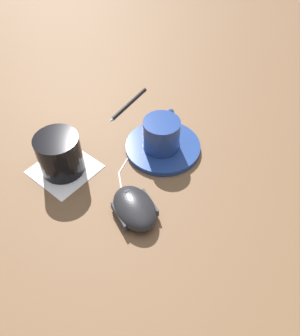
# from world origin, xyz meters

# --- Properties ---
(ground_plane) EXTENTS (3.00, 3.00, 0.00)m
(ground_plane) POSITION_xyz_m (0.00, 0.00, 0.00)
(ground_plane) COLOR brown
(saucer) EXTENTS (0.15, 0.15, 0.01)m
(saucer) POSITION_xyz_m (-0.01, -0.05, 0.01)
(saucer) COLOR navy
(saucer) RESTS_ON ground
(coffee_cup) EXTENTS (0.07, 0.10, 0.06)m
(coffee_cup) POSITION_xyz_m (-0.01, -0.05, 0.04)
(coffee_cup) COLOR navy
(coffee_cup) RESTS_ON saucer
(computer_mouse) EXTENTS (0.12, 0.11, 0.03)m
(computer_mouse) POSITION_xyz_m (-0.05, 0.11, 0.02)
(computer_mouse) COLOR black
(computer_mouse) RESTS_ON ground
(mouse_cable) EXTENTS (0.08, 0.21, 0.00)m
(mouse_cable) POSITION_xyz_m (0.03, -0.02, 0.00)
(mouse_cable) COLOR white
(mouse_cable) RESTS_ON ground
(napkin_under_glass) EXTENTS (0.12, 0.12, 0.00)m
(napkin_under_glass) POSITION_xyz_m (0.12, 0.10, 0.00)
(napkin_under_glass) COLOR white
(napkin_under_glass) RESTS_ON ground
(drinking_glass) EXTENTS (0.08, 0.08, 0.08)m
(drinking_glass) POSITION_xyz_m (0.12, 0.10, 0.04)
(drinking_glass) COLOR black
(drinking_glass) RESTS_ON napkin_under_glass
(pen) EXTENTS (0.01, 0.15, 0.01)m
(pen) POSITION_xyz_m (0.14, -0.13, 0.00)
(pen) COLOR black
(pen) RESTS_ON ground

